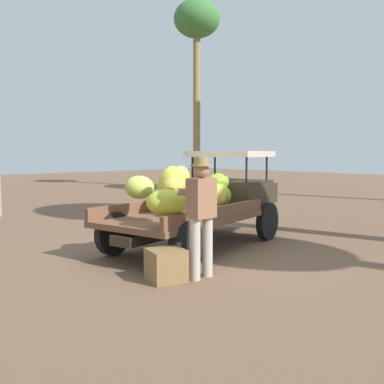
# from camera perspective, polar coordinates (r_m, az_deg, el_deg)

# --- Properties ---
(ground_plane) EXTENTS (60.00, 60.00, 0.00)m
(ground_plane) POSITION_cam_1_polar(r_m,az_deg,el_deg) (7.91, -0.82, -7.96)
(ground_plane) COLOR brown
(truck) EXTENTS (4.63, 2.49, 1.82)m
(truck) POSITION_cam_1_polar(r_m,az_deg,el_deg) (8.48, 1.85, -0.89)
(truck) COLOR #31291C
(truck) RESTS_ON ground
(farmer) EXTENTS (0.53, 0.47, 1.73)m
(farmer) POSITION_cam_1_polar(r_m,az_deg,el_deg) (6.20, 1.19, -2.35)
(farmer) COLOR #B7AD9E
(farmer) RESTS_ON ground
(wooden_crate) EXTENTS (0.59, 0.58, 0.45)m
(wooden_crate) POSITION_cam_1_polar(r_m,az_deg,el_deg) (6.22, -3.39, -9.48)
(wooden_crate) COLOR olive
(wooden_crate) RESTS_ON ground
(forest_tree_0) EXTENTS (2.22, 2.22, 9.06)m
(forest_tree_0) POSITION_cam_1_polar(r_m,az_deg,el_deg) (22.44, 0.63, 20.59)
(forest_tree_0) COLOR olive
(forest_tree_0) RESTS_ON ground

